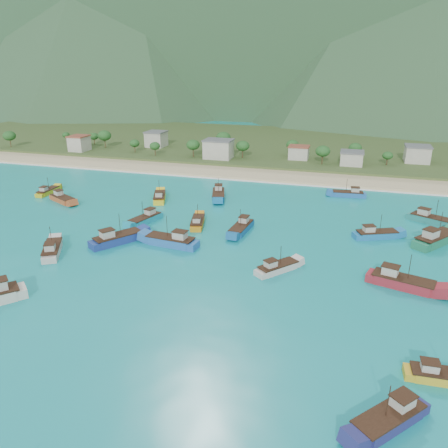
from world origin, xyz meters
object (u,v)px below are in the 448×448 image
(boat_12, at_px, (390,419))
(boat_25, at_px, (442,377))
(boat_9, at_px, (241,228))
(boat_5, at_px, (376,235))
(boat_27, at_px, (62,199))
(boat_28, at_px, (431,220))
(boat_1, at_px, (402,282))
(boat_13, at_px, (277,268))
(boat_21, at_px, (198,223))
(boat_26, at_px, (117,239))
(boat_3, at_px, (348,194))
(boat_24, at_px, (171,241))
(boat_22, at_px, (218,195))
(boat_16, at_px, (436,239))
(boat_7, at_px, (48,192))
(boat_23, at_px, (52,250))
(boat_14, at_px, (160,198))
(boat_0, at_px, (145,220))

(boat_12, distance_m, boat_25, 11.97)
(boat_9, distance_m, boat_25, 58.80)
(boat_5, xyz_separation_m, boat_27, (-88.68, 3.28, 0.01))
(boat_28, bearing_deg, boat_1, 13.52)
(boat_13, height_order, boat_21, boat_21)
(boat_26, height_order, boat_28, boat_26)
(boat_3, relative_size, boat_25, 1.12)
(boat_21, distance_m, boat_24, 13.92)
(boat_9, relative_size, boat_22, 0.91)
(boat_25, bearing_deg, boat_16, 170.13)
(boat_26, bearing_deg, boat_3, 80.74)
(boat_1, relative_size, boat_26, 1.03)
(boat_7, height_order, boat_9, boat_9)
(boat_22, height_order, boat_23, boat_22)
(boat_3, height_order, boat_14, boat_14)
(boat_24, bearing_deg, boat_7, 69.43)
(boat_1, bearing_deg, boat_9, -102.23)
(boat_3, relative_size, boat_12, 1.04)
(boat_9, bearing_deg, boat_12, 125.21)
(boat_14, bearing_deg, boat_28, -19.97)
(boat_16, height_order, boat_28, boat_16)
(boat_21, xyz_separation_m, boat_22, (-1.92, 24.35, 0.20))
(boat_0, relative_size, boat_9, 0.99)
(boat_0, height_order, boat_23, boat_23)
(boat_1, relative_size, boat_12, 1.27)
(boat_16, bearing_deg, boat_9, -135.66)
(boat_5, height_order, boat_25, boat_5)
(boat_0, bearing_deg, boat_27, -0.29)
(boat_16, distance_m, boat_26, 73.06)
(boat_0, bearing_deg, boat_16, -159.42)
(boat_1, relative_size, boat_14, 1.14)
(boat_24, bearing_deg, boat_14, 34.93)
(boat_13, height_order, boat_25, boat_13)
(boat_5, bearing_deg, boat_16, 66.79)
(boat_27, bearing_deg, boat_28, 123.69)
(boat_3, xyz_separation_m, boat_14, (-54.52, -19.89, 0.07))
(boat_1, xyz_separation_m, boat_25, (2.99, -25.62, -0.33))
(boat_7, xyz_separation_m, boat_16, (111.24, -9.10, 0.44))
(boat_21, xyz_separation_m, boat_26, (-13.85, -16.13, 0.28))
(boat_13, distance_m, boat_16, 40.36)
(boat_12, distance_m, boat_26, 69.11)
(boat_0, height_order, boat_25, boat_0)
(boat_13, bearing_deg, boat_1, 39.69)
(boat_3, xyz_separation_m, boat_13, (-12.25, -56.98, -0.05))
(boat_13, height_order, boat_23, boat_23)
(boat_1, distance_m, boat_3, 57.85)
(boat_14, distance_m, boat_22, 17.89)
(boat_9, relative_size, boat_14, 1.00)
(boat_1, height_order, boat_24, boat_24)
(boat_9, distance_m, boat_27, 57.63)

